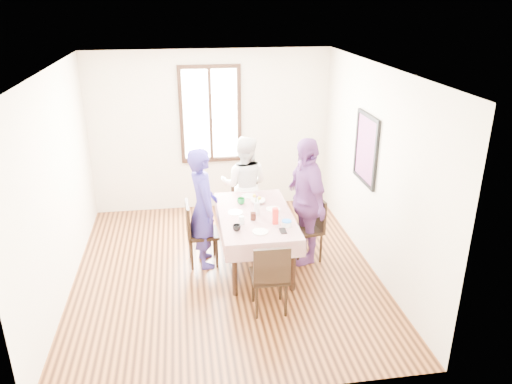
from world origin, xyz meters
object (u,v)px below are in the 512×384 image
at_px(chair_right, 305,229).
at_px(chair_near, 269,276).
at_px(person_far, 245,185).
at_px(chair_left, 203,233).
at_px(chair_far, 245,204).
at_px(dining_table, 255,240).
at_px(person_left, 203,208).
at_px(person_right, 305,201).

xyz_separation_m(chair_right, chair_near, (-0.71, -1.12, 0.00)).
bearing_deg(chair_near, person_far, 91.31).
relative_size(chair_left, person_far, 0.59).
xyz_separation_m(chair_far, chair_near, (0.00, -2.13, 0.00)).
distance_m(dining_table, chair_near, 1.07).
distance_m(dining_table, chair_far, 1.07).
height_order(chair_left, chair_right, same).
height_order(chair_right, person_far, person_far).
relative_size(dining_table, chair_near, 1.71).
bearing_deg(chair_right, chair_near, 137.72).
relative_size(dining_table, chair_left, 1.71).
height_order(chair_left, person_left, person_left).
bearing_deg(chair_left, chair_near, 27.85).
height_order(chair_far, chair_near, same).
relative_size(person_left, person_far, 1.08).
bearing_deg(chair_left, chair_far, 139.79).
xyz_separation_m(chair_right, person_left, (-1.40, 0.10, 0.38)).
relative_size(chair_left, chair_right, 1.00).
bearing_deg(chair_near, chair_far, 91.31).
distance_m(chair_near, person_far, 2.14).
distance_m(chair_right, person_left, 1.46).
relative_size(chair_left, chair_near, 1.00).
distance_m(chair_left, person_far, 1.19).
relative_size(dining_table, person_far, 1.01).
height_order(chair_near, person_left, person_left).
bearing_deg(chair_left, chair_right, 83.56).
bearing_deg(person_far, chair_left, 68.39).
xyz_separation_m(chair_left, person_far, (0.71, 0.90, 0.32)).
relative_size(chair_left, chair_far, 1.00).
bearing_deg(person_left, person_far, -45.71).
relative_size(chair_left, person_right, 0.51).
xyz_separation_m(dining_table, person_far, (0.00, 1.05, 0.40)).
xyz_separation_m(chair_left, chair_right, (1.42, -0.10, 0.00)).
relative_size(chair_near, person_far, 0.59).
distance_m(person_left, person_right, 1.39).
height_order(dining_table, chair_right, chair_right).
bearing_deg(chair_far, dining_table, 94.45).
xyz_separation_m(chair_right, chair_far, (-0.71, 1.02, 0.00)).
xyz_separation_m(dining_table, chair_left, (-0.71, 0.15, 0.08)).
bearing_deg(chair_far, person_left, 57.53).
height_order(chair_far, person_right, person_right).
bearing_deg(person_left, chair_near, -158.48).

